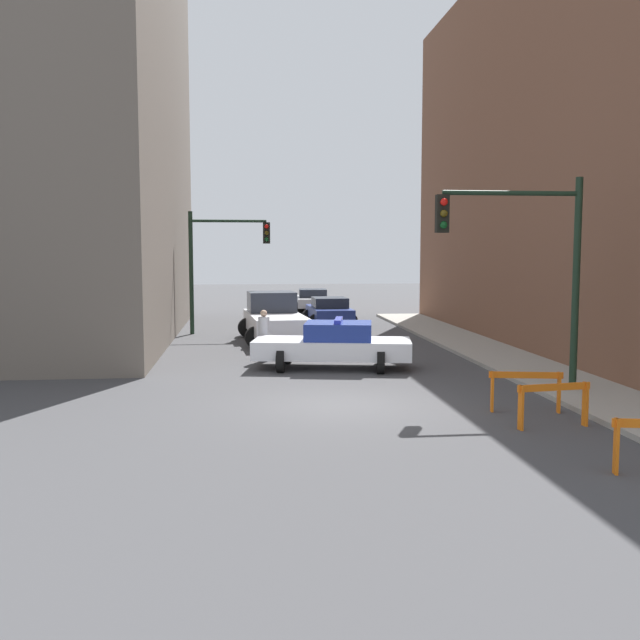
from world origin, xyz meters
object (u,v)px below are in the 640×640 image
at_px(pedestrian_crossing, 264,335).
at_px(barrier_mid, 554,398).
at_px(barrier_back, 526,385).
at_px(white_truck, 274,318).
at_px(traffic_light_near, 531,251).
at_px(parked_car_mid, 313,300).
at_px(police_car, 334,345).
at_px(traffic_light_far, 217,254).
at_px(parked_car_near, 329,310).

height_order(pedestrian_crossing, barrier_mid, pedestrian_crossing).
bearing_deg(barrier_back, white_truck, 110.71).
height_order(white_truck, pedestrian_crossing, white_truck).
relative_size(traffic_light_near, barrier_mid, 3.26).
height_order(parked_car_mid, barrier_back, parked_car_mid).
relative_size(police_car, barrier_back, 3.13).
xyz_separation_m(traffic_light_near, police_car, (-4.26, 4.43, -2.81)).
distance_m(traffic_light_far, police_car, 10.58).
bearing_deg(traffic_light_far, barrier_back, -65.51).
distance_m(traffic_light_near, barrier_mid, 4.46).
distance_m(traffic_light_far, barrier_back, 17.61).
height_order(police_car, barrier_mid, police_car).
height_order(traffic_light_near, parked_car_near, traffic_light_near).
relative_size(white_truck, barrier_mid, 3.48).
height_order(traffic_light_far, parked_car_mid, traffic_light_far).
xyz_separation_m(pedestrian_crossing, barrier_back, (5.48, -7.92, -0.24)).
relative_size(traffic_light_near, barrier_back, 3.28).
distance_m(traffic_light_near, traffic_light_far, 16.10).
xyz_separation_m(police_car, parked_car_mid, (1.39, 20.56, -0.05)).
relative_size(police_car, white_truck, 0.89).
distance_m(traffic_light_far, parked_car_mid, 12.49).
bearing_deg(white_truck, parked_car_mid, 73.58).
bearing_deg(traffic_light_near, white_truck, 117.28).
height_order(police_car, parked_car_mid, police_car).
distance_m(parked_car_mid, barrier_back, 26.94).
bearing_deg(police_car, traffic_light_near, -125.56).
xyz_separation_m(parked_car_near, pedestrian_crossing, (-3.50, -11.29, 0.19)).
height_order(barrier_mid, barrier_back, same).
xyz_separation_m(parked_car_mid, barrier_back, (2.04, -26.86, -0.06)).
distance_m(white_truck, parked_car_mid, 14.14).
xyz_separation_m(traffic_light_near, traffic_light_far, (-8.03, 13.95, -0.13)).
bearing_deg(traffic_light_near, traffic_light_far, 119.94).
bearing_deg(barrier_mid, traffic_light_near, 76.01).
relative_size(traffic_light_far, barrier_back, 3.28).
bearing_deg(white_truck, barrier_mid, -75.78).
bearing_deg(traffic_light_near, police_car, 133.87).
xyz_separation_m(traffic_light_near, parked_car_mid, (-2.86, 24.98, -2.86)).
height_order(parked_car_near, barrier_mid, parked_car_near).
bearing_deg(barrier_mid, white_truck, 108.87).
distance_m(pedestrian_crossing, barrier_back, 9.64).
xyz_separation_m(barrier_mid, barrier_back, (-0.01, 1.41, 0.00)).
bearing_deg(white_truck, police_car, -82.14).
height_order(traffic_light_far, white_truck, traffic_light_far).
height_order(white_truck, parked_car_near, white_truck).
xyz_separation_m(pedestrian_crossing, barrier_mid, (5.49, -9.33, -0.24)).
bearing_deg(parked_car_mid, barrier_back, -82.26).
bearing_deg(barrier_back, pedestrian_crossing, 124.70).
height_order(traffic_light_near, parked_car_mid, traffic_light_near).
relative_size(pedestrian_crossing, barrier_back, 1.05).
bearing_deg(barrier_back, parked_car_mid, 94.34).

